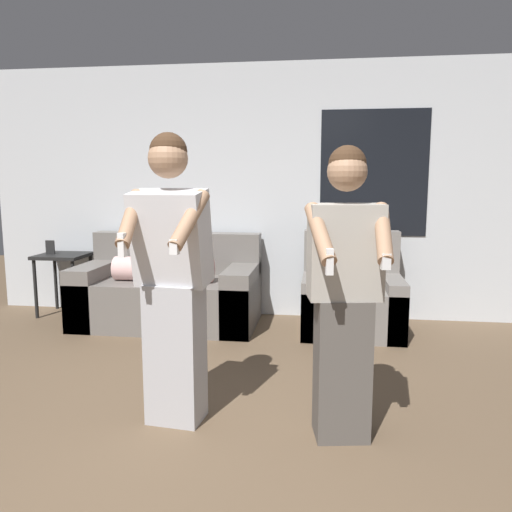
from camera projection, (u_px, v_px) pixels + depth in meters
name	position (u px, v px, depth m)	size (l,w,h in m)	color
ground_plane	(184.00, 487.00, 2.41)	(14.00, 14.00, 0.00)	brown
wall_back	(265.00, 192.00, 5.39)	(6.15, 0.07, 2.70)	silver
couch	(169.00, 292.00, 5.16)	(1.82, 0.94, 0.92)	slate
armchair	(351.00, 298.00, 4.91)	(0.95, 0.84, 0.97)	slate
side_table	(63.00, 263.00, 5.49)	(0.52, 0.49, 0.83)	black
person_left	(172.00, 279.00, 2.95)	(0.49, 0.52, 1.74)	#B2B2B7
person_right	(344.00, 294.00, 2.77)	(0.46, 0.50, 1.66)	#56514C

